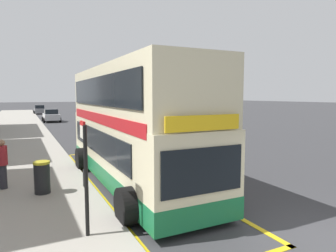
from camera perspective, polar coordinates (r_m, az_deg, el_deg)
name	(u,v)px	position (r m, az deg, el deg)	size (l,w,h in m)	color
ground_plane	(80,124)	(36.63, -16.46, 0.38)	(260.00, 260.00, 0.00)	#333335
pavement_near	(14,126)	(36.10, -27.47, 0.00)	(6.00, 76.00, 0.14)	gray
double_decker_bus	(131,129)	(11.42, -7.09, -0.62)	(3.22, 10.08, 4.40)	beige
bus_bay_markings	(132,181)	(11.93, -7.00, -10.43)	(3.14, 12.94, 0.01)	gold
bus_stop_sign	(85,169)	(7.08, -15.57, -7.85)	(0.09, 0.51, 2.62)	black
parked_car_silver_far	(51,116)	(40.72, -21.48, 1.87)	(2.09, 4.20, 1.62)	#B2B5BA
parked_car_grey_across	(40,110)	(59.03, -23.38, 2.91)	(2.09, 4.20, 1.62)	slate
pedestrian_further_back	(2,162)	(11.73, -29.14, -6.05)	(0.34, 0.34, 1.71)	#26262D
litter_bin	(42,177)	(10.72, -22.98, -9.02)	(0.52, 0.52, 1.06)	black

